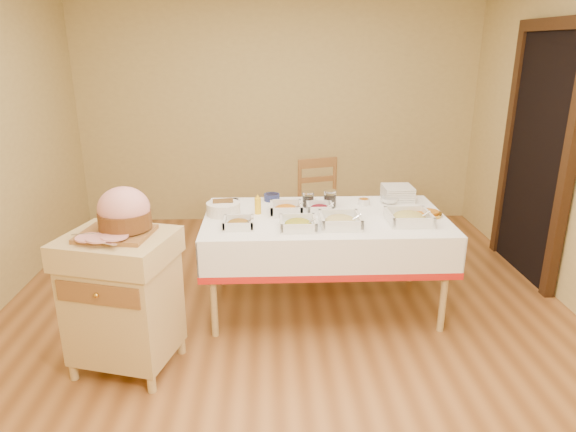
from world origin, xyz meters
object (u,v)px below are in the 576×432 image
(ham_on_board, at_px, (123,214))
(mustard_bottle, at_px, (258,205))
(butcher_cart, at_px, (123,295))
(bread_basket, at_px, (223,208))
(brass_platter, at_px, (422,214))
(preserve_jar_left, at_px, (308,200))
(plate_stack, at_px, (397,193))
(preserve_jar_right, at_px, (330,199))
(dining_chair, at_px, (322,208))
(dining_table, at_px, (324,235))

(ham_on_board, xyz_separation_m, mustard_bottle, (0.79, 0.79, -0.20))
(butcher_cart, height_order, bread_basket, butcher_cart)
(mustard_bottle, distance_m, brass_platter, 1.25)
(brass_platter, bearing_deg, preserve_jar_left, 162.15)
(butcher_cart, relative_size, plate_stack, 3.76)
(butcher_cart, xyz_separation_m, preserve_jar_right, (1.41, 0.99, 0.31))
(dining_chair, xyz_separation_m, preserve_jar_right, (-0.03, -0.80, 0.33))
(dining_chair, bearing_deg, brass_platter, -58.96)
(dining_table, bearing_deg, preserve_jar_left, 114.89)
(dining_table, bearing_deg, butcher_cart, -150.44)
(mustard_bottle, height_order, plate_stack, mustard_bottle)
(brass_platter, bearing_deg, dining_chair, 121.04)
(preserve_jar_right, bearing_deg, plate_stack, 15.44)
(ham_on_board, height_order, bread_basket, ham_on_board)
(dining_table, relative_size, butcher_cart, 2.02)
(butcher_cart, bearing_deg, preserve_jar_left, 38.93)
(bread_basket, bearing_deg, butcher_cart, -124.77)
(dining_chair, bearing_deg, preserve_jar_right, -92.02)
(brass_platter, bearing_deg, mustard_bottle, 175.17)
(preserve_jar_left, distance_m, bread_basket, 0.68)
(dining_table, distance_m, brass_platter, 0.76)
(preserve_jar_left, xyz_separation_m, mustard_bottle, (-0.40, -0.17, 0.01))
(butcher_cart, distance_m, ham_on_board, 0.52)
(butcher_cart, bearing_deg, preserve_jar_right, 35.20)
(dining_table, xyz_separation_m, mustard_bottle, (-0.51, 0.07, 0.23))
(dining_table, distance_m, ham_on_board, 1.55)
(plate_stack, bearing_deg, preserve_jar_left, -168.20)
(butcher_cart, bearing_deg, bread_basket, 55.23)
(ham_on_board, distance_m, preserve_jar_right, 1.68)
(mustard_bottle, relative_size, bread_basket, 0.61)
(ham_on_board, bearing_deg, bread_basket, 56.24)
(butcher_cart, bearing_deg, dining_table, 29.56)
(dining_chair, bearing_deg, ham_on_board, -128.42)
(preserve_jar_right, distance_m, bread_basket, 0.85)
(dining_table, bearing_deg, brass_platter, -2.87)
(dining_chair, bearing_deg, butcher_cart, -128.75)
(dining_table, distance_m, bread_basket, 0.80)
(plate_stack, height_order, brass_platter, plate_stack)
(ham_on_board, bearing_deg, plate_stack, 29.89)
(preserve_jar_right, xyz_separation_m, bread_basket, (-0.84, -0.17, -0.01))
(dining_table, relative_size, brass_platter, 6.06)
(mustard_bottle, distance_m, plate_stack, 1.20)
(butcher_cart, bearing_deg, ham_on_board, 38.06)
(butcher_cart, height_order, preserve_jar_left, butcher_cart)
(preserve_jar_left, relative_size, bread_basket, 0.48)
(brass_platter, bearing_deg, bread_basket, 176.24)
(dining_chair, bearing_deg, dining_table, -95.20)
(dining_chair, bearing_deg, plate_stack, -48.73)
(mustard_bottle, bearing_deg, ham_on_board, -134.86)
(butcher_cart, distance_m, preserve_jar_left, 1.61)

